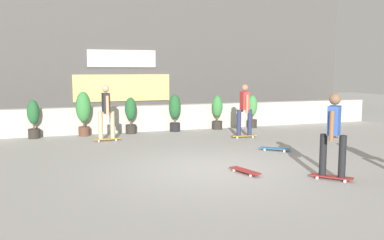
% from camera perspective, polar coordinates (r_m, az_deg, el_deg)
% --- Properties ---
extents(ground_plane, '(48.00, 48.00, 0.00)m').
position_cam_1_polar(ground_plane, '(8.99, 3.10, -6.81)').
color(ground_plane, '#9E9B96').
extents(planter_wall, '(18.00, 0.40, 0.90)m').
position_cam_1_polar(planter_wall, '(14.57, -5.70, 0.28)').
color(planter_wall, '#B2ADA3').
rests_on(planter_wall, ground).
extents(building_backdrop, '(20.00, 2.08, 6.50)m').
position_cam_1_polar(building_backdrop, '(18.42, -8.67, 10.35)').
color(building_backdrop, '#4C4947').
rests_on(building_backdrop, ground).
extents(potted_plant_0, '(0.37, 0.37, 1.21)m').
position_cam_1_polar(potted_plant_0, '(13.74, -21.19, 0.28)').
color(potted_plant_0, '#2D2823').
rests_on(potted_plant_0, ground).
extents(potted_plant_1, '(0.49, 0.49, 1.44)m').
position_cam_1_polar(potted_plant_1, '(13.74, -14.86, 1.29)').
color(potted_plant_1, brown).
rests_on(potted_plant_1, ground).
extents(potted_plant_2, '(0.38, 0.38, 1.23)m').
position_cam_1_polar(potted_plant_2, '(13.95, -8.52, 0.82)').
color(potted_plant_2, '#2D2823').
rests_on(potted_plant_2, ground).
extents(potted_plant_3, '(0.42, 0.42, 1.30)m').
position_cam_1_polar(potted_plant_3, '(14.29, -2.40, 1.29)').
color(potted_plant_3, black).
rests_on(potted_plant_3, ground).
extents(potted_plant_4, '(0.38, 0.38, 1.22)m').
position_cam_1_polar(potted_plant_4, '(14.83, 3.54, 1.22)').
color(potted_plant_4, '#2D2823').
rests_on(potted_plant_4, ground).
extents(potted_plant_5, '(0.37, 0.37, 1.21)m').
position_cam_1_polar(potted_plant_5, '(15.42, 8.38, 1.33)').
color(potted_plant_5, '#2D2823').
rests_on(potted_plant_5, ground).
extents(skater_foreground, '(0.81, 0.56, 1.70)m').
position_cam_1_polar(skater_foreground, '(12.57, -11.85, 1.36)').
color(skater_foreground, '#BF8C26').
rests_on(skater_foreground, ground).
extents(skater_far_right, '(0.82, 0.56, 1.70)m').
position_cam_1_polar(skater_far_right, '(13.01, 7.31, 1.64)').
color(skater_far_right, '#BF8C26').
rests_on(skater_far_right, ground).
extents(skater_by_wall_left, '(0.69, 0.73, 1.70)m').
position_cam_1_polar(skater_by_wall_left, '(8.38, 19.09, -1.64)').
color(skater_by_wall_left, maroon).
rests_on(skater_by_wall_left, ground).
extents(skateboard_near_camera, '(0.40, 0.82, 0.08)m').
position_cam_1_polar(skateboard_near_camera, '(8.64, 7.39, -7.01)').
color(skateboard_near_camera, maroon).
rests_on(skateboard_near_camera, ground).
extents(skateboard_aside, '(0.74, 0.67, 0.08)m').
position_cam_1_polar(skateboard_aside, '(11.15, 11.47, -3.91)').
color(skateboard_aside, '#266699').
rests_on(skateboard_aside, ground).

